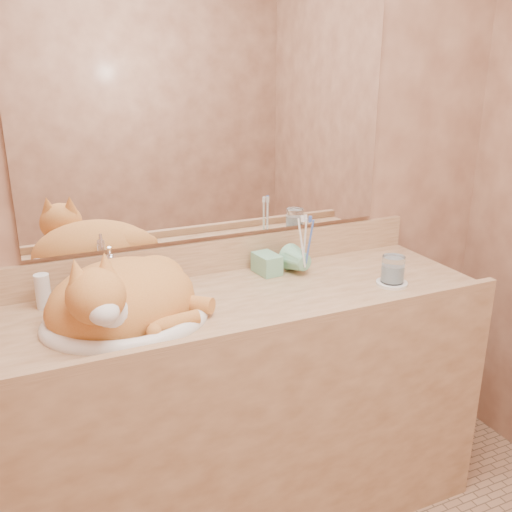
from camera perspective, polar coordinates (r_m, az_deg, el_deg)
name	(u,v)px	position (r m, az deg, el deg)	size (l,w,h in m)	color
wall_back	(214,161)	(1.99, -4.26, 9.41)	(2.40, 0.02, 2.50)	brown
vanity_counter	(247,410)	(2.06, -0.93, -15.11)	(1.60, 0.55, 0.85)	#8A603E
mirror	(214,120)	(1.96, -4.24, 13.40)	(1.30, 0.02, 0.80)	white
sink_basin	(125,298)	(1.70, -13.01, -4.13)	(0.48, 0.40, 0.15)	white
faucet	(112,275)	(1.87, -14.20, -1.90)	(0.04, 0.11, 0.16)	white
cat	(121,296)	(1.71, -13.35, -3.90)	(0.46, 0.38, 0.25)	#BB6A2B
soap_dispenser	(275,256)	(1.99, 1.93, -0.01)	(0.07, 0.07, 0.16)	#73B88F
toothbrush_cup	(305,264)	(2.02, 4.95, -0.82)	(0.10, 0.10, 0.09)	#73B88F
toothbrushes	(306,241)	(1.99, 5.02, 1.55)	(0.04, 0.04, 0.23)	white
saucer	(392,283)	(2.01, 13.42, -2.66)	(0.11, 0.11, 0.01)	white
water_glass	(393,269)	(1.99, 13.53, -1.30)	(0.08, 0.08, 0.09)	white
lotion_bottle	(43,291)	(1.88, -20.53, -3.34)	(0.05, 0.05, 0.11)	white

